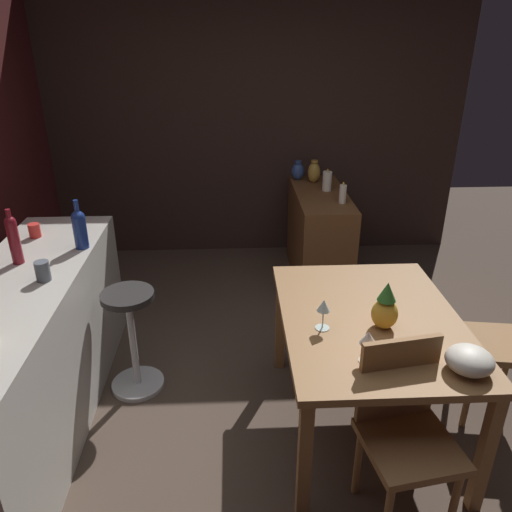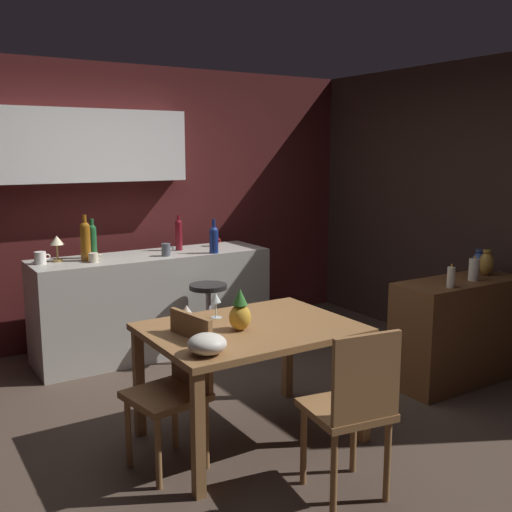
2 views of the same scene
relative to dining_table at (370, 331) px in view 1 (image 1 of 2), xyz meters
The scene contains 20 objects.
ground_plane 0.77m from the dining_table, 78.39° to the left, with size 9.00×9.00×0.00m, color #47382D.
wall_side_right 2.80m from the dining_table, 14.75° to the left, with size 0.10×4.40×2.60m, color #33231E.
dining_table is the anchor object (origin of this frame).
kitchen_counter 1.90m from the dining_table, 85.97° to the left, with size 2.10×0.60×0.90m, color #B2ADA3.
sideboard_cabinet 1.90m from the dining_table, ahead, with size 1.10×0.44×0.82m, color brown.
chair_near_window 0.56m from the dining_table, behind, with size 0.46×0.46×0.88m.
chair_by_doorway 0.87m from the dining_table, 84.01° to the right, with size 0.46×0.46×0.93m.
bar_stool 1.45m from the dining_table, 73.08° to the left, with size 0.34×0.34×0.69m.
wine_glass_left 0.36m from the dining_table, 108.51° to the left, with size 0.07×0.07×0.16m.
wine_glass_right 0.44m from the dining_table, 161.72° to the left, with size 0.08×0.08×0.16m.
pineapple_centerpiece 0.22m from the dining_table, 159.45° to the right, with size 0.13×0.13×0.26m.
fruit_bowl 0.58m from the dining_table, 145.92° to the right, with size 0.21×0.21×0.11m, color beige.
wine_bottle_ruby 2.04m from the dining_table, 77.68° to the left, with size 0.06×0.06×0.33m.
wine_bottle_cobalt 1.80m from the dining_table, 69.16° to the left, with size 0.08×0.08×0.31m.
cup_slate 1.77m from the dining_table, 83.35° to the left, with size 0.11×0.08×0.11m.
cup_red 2.17m from the dining_table, 67.73° to the left, with size 0.11×0.07×0.09m.
pillar_candle_tall 1.97m from the dining_table, ahead, with size 0.08×0.08×0.20m.
pillar_candle_short 1.64m from the dining_table, ahead, with size 0.06×0.06×0.18m.
vase_brass 2.22m from the dining_table, ahead, with size 0.11×0.11×0.21m.
vase_ceramic_blue 2.31m from the dining_table, ahead, with size 0.12×0.12×0.18m.
Camera 1 is at (-2.30, 0.33, 2.15)m, focal length 35.01 mm.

